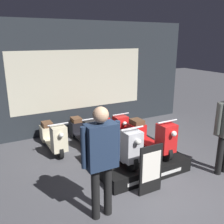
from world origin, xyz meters
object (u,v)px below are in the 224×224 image
Objects in this scene: scooter_backrow_0 at (53,137)px; person_left_browsing at (101,153)px; scooter_display_left at (118,143)px; scooter_backrow_1 at (84,131)px; scooter_display_right at (150,136)px; scooter_backrow_2 at (111,126)px; price_sign_board at (151,169)px.

scooter_backrow_0 is 0.86× the size of person_left_browsing.
person_left_browsing is (-0.92, -1.12, 0.46)m from scooter_display_left.
scooter_display_right is at bearing -60.86° from scooter_backrow_1.
person_left_browsing reaches higher than scooter_display_left.
scooter_backrow_2 is (1.64, 0.00, 0.00)m from scooter_backrow_0.
scooter_backrow_2 is at bearing 0.00° from scooter_backrow_1.
scooter_backrow_0 is 2.87m from person_left_browsing.
scooter_backrow_2 is at bearing 0.00° from scooter_backrow_0.
scooter_backrow_0 is 2.84m from price_sign_board.
scooter_display_left is at bearing 50.46° from person_left_browsing.
scooter_display_left is at bearing 96.47° from price_sign_board.
scooter_display_right is 1.23m from price_sign_board.
scooter_display_right is at bearing -86.39° from scooter_backrow_2.
scooter_backrow_0 is 1.00× the size of scooter_backrow_1.
price_sign_board reaches higher than scooter_backrow_2.
price_sign_board is at bearing -85.60° from scooter_backrow_1.
scooter_display_left is at bearing 180.00° from scooter_display_right.
scooter_display_left is 1.52m from person_left_browsing.
person_left_browsing reaches higher than price_sign_board.
scooter_backrow_2 is 0.86× the size of person_left_browsing.
person_left_browsing reaches higher than scooter_backrow_0.
scooter_backrow_0 is (-0.91, 1.66, -0.28)m from scooter_display_left.
scooter_display_right reaches higher than scooter_backrow_0.
scooter_display_left is 1.00× the size of scooter_backrow_1.
scooter_backrow_1 and scooter_backrow_2 have the same top height.
scooter_backrow_2 is at bearing 66.29° from scooter_display_left.
scooter_backrow_1 is (-0.92, 1.66, -0.28)m from scooter_display_right.
price_sign_board is at bearing -83.53° from scooter_display_left.
scooter_backrow_2 is at bearing 76.87° from price_sign_board.
scooter_display_left is 1.91m from scooter_backrow_0.
scooter_backrow_2 is (-0.10, 1.66, -0.28)m from scooter_display_right.
price_sign_board reaches higher than scooter_backrow_0.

